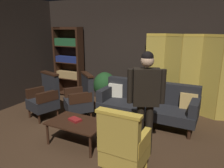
# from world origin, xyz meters

# --- Properties ---
(ground_plane) EXTENTS (10.00, 10.00, 0.00)m
(ground_plane) POSITION_xyz_m (0.00, 0.00, 0.00)
(ground_plane) COLOR #3D2819
(back_wall) EXTENTS (7.20, 0.10, 2.80)m
(back_wall) POSITION_xyz_m (0.00, 2.45, 1.40)
(back_wall) COLOR black
(back_wall) RESTS_ON ground_plane
(side_wall_left) EXTENTS (0.10, 3.60, 2.80)m
(side_wall_left) POSITION_xyz_m (-3.00, 0.60, 1.40)
(side_wall_left) COLOR black
(side_wall_left) RESTS_ON ground_plane
(folding_screen) EXTENTS (2.12, 0.27, 1.90)m
(folding_screen) POSITION_xyz_m (1.27, 2.27, 0.99)
(folding_screen) COLOR #B29338
(folding_screen) RESTS_ON ground_plane
(bookshelf) EXTENTS (0.90, 0.32, 2.05)m
(bookshelf) POSITION_xyz_m (-2.15, 2.19, 1.07)
(bookshelf) COLOR black
(bookshelf) RESTS_ON ground_plane
(velvet_couch) EXTENTS (2.12, 0.78, 0.88)m
(velvet_couch) POSITION_xyz_m (0.55, 1.45, 0.45)
(velvet_couch) COLOR black
(velvet_couch) RESTS_ON ground_plane
(coffee_table) EXTENTS (1.00, 0.64, 0.42)m
(coffee_table) POSITION_xyz_m (-0.27, -0.04, 0.37)
(coffee_table) COLOR black
(coffee_table) RESTS_ON ground_plane
(armchair_gilt_accent) EXTENTS (0.60, 0.58, 1.04)m
(armchair_gilt_accent) POSITION_xyz_m (0.83, -0.48, 0.49)
(armchair_gilt_accent) COLOR gold
(armchair_gilt_accent) RESTS_ON ground_plane
(armchair_wing_left) EXTENTS (0.72, 0.72, 1.04)m
(armchair_wing_left) POSITION_xyz_m (-1.64, 0.60, 0.49)
(armchair_wing_left) COLOR black
(armchair_wing_left) RESTS_ON ground_plane
(armchair_wing_right) EXTENTS (0.81, 0.81, 1.04)m
(armchair_wing_right) POSITION_xyz_m (-0.86, 0.93, 0.49)
(armchair_wing_right) COLOR black
(armchair_wing_right) RESTS_ON ground_plane
(standing_figure) EXTENTS (0.55, 0.35, 1.70)m
(standing_figure) POSITION_xyz_m (0.90, 0.21, 1.03)
(standing_figure) COLOR black
(standing_figure) RESTS_ON ground_plane
(potted_plant) EXTENTS (0.60, 0.60, 0.90)m
(potted_plant) POSITION_xyz_m (-0.80, 1.95, 0.52)
(potted_plant) COLOR brown
(potted_plant) RESTS_ON ground_plane
(book_red_leather) EXTENTS (0.25, 0.20, 0.04)m
(book_red_leather) POSITION_xyz_m (-0.33, -0.01, 0.44)
(book_red_leather) COLOR maroon
(book_red_leather) RESTS_ON coffee_table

